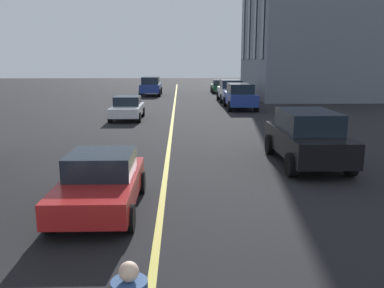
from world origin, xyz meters
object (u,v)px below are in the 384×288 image
at_px(car_red_parked_a, 101,182).
at_px(car_blue_near, 151,86).
at_px(car_white_far, 231,90).
at_px(car_blue_oncoming, 240,96).
at_px(car_green_mid, 220,86).
at_px(car_white_trailing, 127,108).
at_px(car_black_parked_b, 307,137).

bearing_deg(car_red_parked_a, car_blue_near, 1.92).
bearing_deg(car_white_far, car_blue_near, 50.24).
distance_m(car_white_far, car_blue_oncoming, 5.70).
relative_size(car_white_far, car_red_parked_a, 1.21).
bearing_deg(car_blue_oncoming, car_green_mid, -0.00).
height_order(car_green_mid, car_white_far, car_white_far).
height_order(car_white_far, car_red_parked_a, car_white_far).
bearing_deg(car_white_trailing, car_black_parked_b, -145.33).
height_order(car_black_parked_b, car_white_far, same).
distance_m(car_black_parked_b, car_white_trailing, 13.50).
bearing_deg(car_white_far, car_red_parked_a, 166.29).
bearing_deg(car_black_parked_b, car_red_parked_a, 123.77).
relative_size(car_white_trailing, car_blue_oncoming, 0.83).
relative_size(car_black_parked_b, car_blue_near, 1.00).
distance_m(car_white_far, car_red_parked_a, 26.79).
relative_size(car_white_far, car_white_trailing, 1.21).
bearing_deg(car_blue_near, car_white_trailing, 179.16).
relative_size(car_red_parked_a, car_blue_oncoming, 0.83).
xyz_separation_m(car_red_parked_a, car_white_trailing, (15.34, 1.33, 0.00)).
bearing_deg(car_white_trailing, car_green_mid, -20.54).
height_order(car_green_mid, car_blue_near, car_blue_near).
bearing_deg(car_blue_oncoming, car_red_parked_a, 162.65).
distance_m(car_green_mid, car_blue_oncoming, 15.51).
height_order(car_white_far, car_blue_near, same).
bearing_deg(car_white_trailing, car_blue_near, -0.84).
relative_size(car_black_parked_b, car_white_trailing, 1.21).
height_order(car_green_mid, car_blue_oncoming, car_blue_oncoming).
relative_size(car_green_mid, car_white_trailing, 1.00).
bearing_deg(car_black_parked_b, car_white_far, 0.00).
xyz_separation_m(car_white_far, car_red_parked_a, (-26.02, 6.35, -0.27)).
distance_m(car_green_mid, car_blue_near, 8.27).
height_order(car_red_parked_a, car_white_trailing, same).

